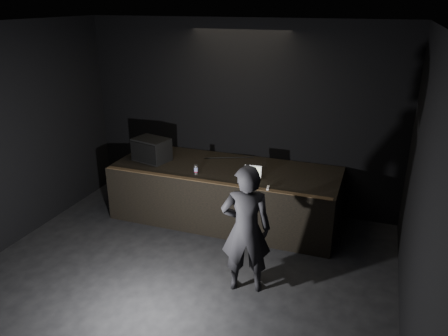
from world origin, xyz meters
name	(u,v)px	position (x,y,z in m)	size (l,w,h in m)	color
ground	(155,309)	(0.00, 0.00, 0.00)	(7.00, 7.00, 0.00)	black
room_walls	(145,165)	(0.00, 0.00, 2.02)	(6.10, 7.10, 3.52)	black
stage_riser	(226,193)	(0.00, 2.73, 0.50)	(4.00, 1.50, 1.00)	black
riser_lip	(211,182)	(0.00, 2.02, 1.01)	(3.92, 0.10, 0.01)	brown
stage_monitor	(151,150)	(-1.41, 2.61, 1.21)	(0.71, 0.59, 0.42)	black
cable	(229,158)	(-0.11, 3.22, 1.01)	(0.02, 0.02, 0.93)	black
laptop	(252,176)	(0.58, 2.40, 1.05)	(0.32, 0.29, 0.20)	silver
beer_can	(196,170)	(-0.37, 2.27, 1.08)	(0.07, 0.07, 0.16)	silver
plastic_cup	(264,165)	(0.65, 2.94, 1.05)	(0.08, 0.08, 0.11)	white
wii_remote	(268,188)	(0.94, 2.08, 1.01)	(0.04, 0.15, 0.03)	white
person	(246,229)	(0.96, 0.86, 0.92)	(0.67, 0.44, 1.85)	black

